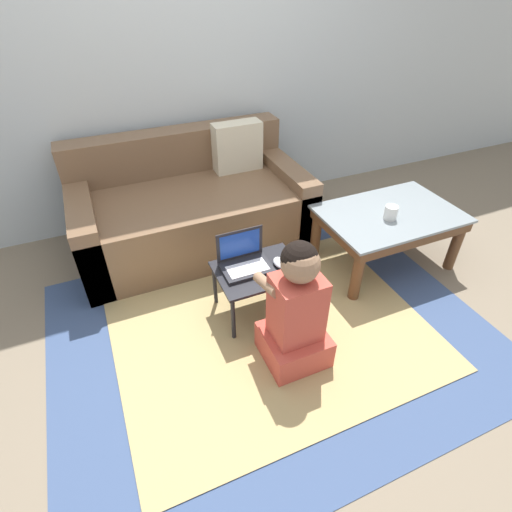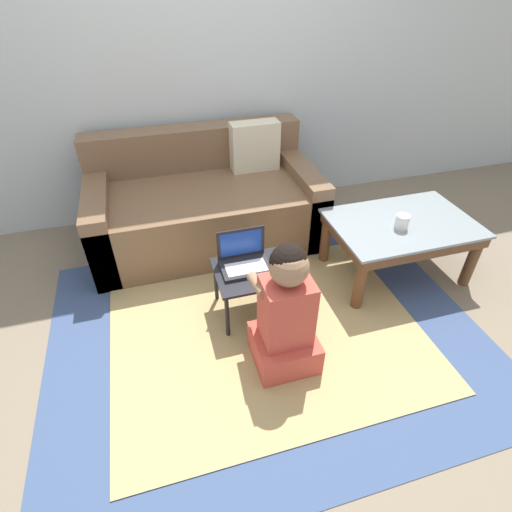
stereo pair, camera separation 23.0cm
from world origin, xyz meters
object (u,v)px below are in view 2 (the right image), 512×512
at_px(computer_mouse, 280,265).
at_px(person_seated, 286,315).
at_px(laptop_desk, 258,275).
at_px(cup_on_table, 402,222).
at_px(coffee_table, 401,231).
at_px(couch, 206,204).
at_px(laptop, 244,261).

height_order(computer_mouse, person_seated, person_seated).
relative_size(laptop_desk, cup_on_table, 5.45).
bearing_deg(coffee_table, person_seated, -152.52).
relative_size(couch, coffee_table, 1.78).
distance_m(laptop_desk, computer_mouse, 0.14).
height_order(laptop, person_seated, person_seated).
relative_size(coffee_table, person_seated, 1.21).
relative_size(couch, laptop, 5.72).
bearing_deg(coffee_table, cup_on_table, -133.82).
xyz_separation_m(couch, computer_mouse, (0.27, -0.92, 0.06)).
height_order(laptop, computer_mouse, laptop).
distance_m(couch, laptop, 0.87).
relative_size(computer_mouse, cup_on_table, 1.25).
bearing_deg(cup_on_table, laptop_desk, -177.30).
xyz_separation_m(laptop_desk, laptop, (-0.06, 0.05, 0.08)).
bearing_deg(laptop_desk, person_seated, -86.02).
distance_m(laptop_desk, person_seated, 0.41).
bearing_deg(person_seated, laptop_desk, 93.98).
bearing_deg(couch, coffee_table, -35.21).
bearing_deg(cup_on_table, computer_mouse, -175.90).
xyz_separation_m(couch, coffee_table, (1.14, -0.81, 0.06)).
height_order(laptop_desk, laptop, laptop).
distance_m(coffee_table, person_seated, 1.10).
distance_m(coffee_table, laptop_desk, 1.01).
distance_m(person_seated, cup_on_table, 1.03).
bearing_deg(couch, cup_on_table, -38.54).
relative_size(laptop, computer_mouse, 2.51).
bearing_deg(computer_mouse, coffee_table, 7.66).
bearing_deg(person_seated, computer_mouse, 75.26).
xyz_separation_m(couch, cup_on_table, (1.09, -0.87, 0.17)).
distance_m(laptop, cup_on_table, 1.02).
height_order(couch, cup_on_table, couch).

